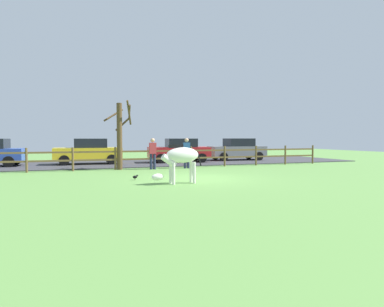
{
  "coord_description": "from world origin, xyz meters",
  "views": [
    {
      "loc": [
        -5.01,
        -12.95,
        1.66
      ],
      "look_at": [
        0.05,
        0.86,
        0.98
      ],
      "focal_mm": 32.02,
      "sensor_mm": 36.0,
      "label": 1
    }
  ],
  "objects_px": {
    "bare_tree": "(120,133)",
    "parked_car_grey": "(237,149)",
    "crow_on_grass": "(135,177)",
    "visitor_right_of_tree": "(153,152)",
    "zebra": "(180,158)",
    "visitor_left_of_tree": "(187,152)",
    "parked_car_yellow": "(89,151)",
    "parked_car_red": "(179,150)"
  },
  "relations": [
    {
      "from": "parked_car_grey",
      "to": "visitor_right_of_tree",
      "type": "height_order",
      "value": "visitor_right_of_tree"
    },
    {
      "from": "parked_car_yellow",
      "to": "visitor_left_of_tree",
      "type": "relative_size",
      "value": 2.47
    },
    {
      "from": "crow_on_grass",
      "to": "visitor_right_of_tree",
      "type": "bearing_deg",
      "value": 67.8
    },
    {
      "from": "crow_on_grass",
      "to": "parked_car_red",
      "type": "height_order",
      "value": "parked_car_red"
    },
    {
      "from": "bare_tree",
      "to": "visitor_left_of_tree",
      "type": "relative_size",
      "value": 2.17
    },
    {
      "from": "zebra",
      "to": "visitor_left_of_tree",
      "type": "bearing_deg",
      "value": 68.69
    },
    {
      "from": "crow_on_grass",
      "to": "parked_car_yellow",
      "type": "distance_m",
      "value": 8.73
    },
    {
      "from": "zebra",
      "to": "parked_car_red",
      "type": "distance_m",
      "value": 10.32
    },
    {
      "from": "bare_tree",
      "to": "parked_car_grey",
      "type": "height_order",
      "value": "bare_tree"
    },
    {
      "from": "parked_car_yellow",
      "to": "visitor_right_of_tree",
      "type": "height_order",
      "value": "visitor_right_of_tree"
    },
    {
      "from": "crow_on_grass",
      "to": "visitor_left_of_tree",
      "type": "bearing_deg",
      "value": 49.3
    },
    {
      "from": "parked_car_yellow",
      "to": "parked_car_grey",
      "type": "bearing_deg",
      "value": 1.22
    },
    {
      "from": "visitor_left_of_tree",
      "to": "visitor_right_of_tree",
      "type": "height_order",
      "value": "same"
    },
    {
      "from": "parked_car_yellow",
      "to": "parked_car_red",
      "type": "relative_size",
      "value": 0.98
    },
    {
      "from": "parked_car_yellow",
      "to": "bare_tree",
      "type": "bearing_deg",
      "value": -70.86
    },
    {
      "from": "bare_tree",
      "to": "parked_car_yellow",
      "type": "distance_m",
      "value": 4.29
    },
    {
      "from": "crow_on_grass",
      "to": "visitor_right_of_tree",
      "type": "distance_m",
      "value": 4.61
    },
    {
      "from": "zebra",
      "to": "crow_on_grass",
      "type": "xyz_separation_m",
      "value": [
        -1.33,
        1.61,
        -0.8
      ]
    },
    {
      "from": "bare_tree",
      "to": "zebra",
      "type": "distance_m",
      "value": 6.48
    },
    {
      "from": "parked_car_red",
      "to": "visitor_right_of_tree",
      "type": "distance_m",
      "value": 4.87
    },
    {
      "from": "bare_tree",
      "to": "visitor_right_of_tree",
      "type": "distance_m",
      "value": 1.95
    },
    {
      "from": "bare_tree",
      "to": "zebra",
      "type": "height_order",
      "value": "bare_tree"
    },
    {
      "from": "zebra",
      "to": "crow_on_grass",
      "type": "height_order",
      "value": "zebra"
    },
    {
      "from": "bare_tree",
      "to": "parked_car_red",
      "type": "height_order",
      "value": "bare_tree"
    },
    {
      "from": "crow_on_grass",
      "to": "visitor_left_of_tree",
      "type": "height_order",
      "value": "visitor_left_of_tree"
    },
    {
      "from": "bare_tree",
      "to": "parked_car_yellow",
      "type": "bearing_deg",
      "value": 109.14
    },
    {
      "from": "visitor_right_of_tree",
      "to": "parked_car_yellow",
      "type": "bearing_deg",
      "value": 124.09
    },
    {
      "from": "zebra",
      "to": "parked_car_yellow",
      "type": "height_order",
      "value": "parked_car_yellow"
    },
    {
      "from": "parked_car_grey",
      "to": "parked_car_red",
      "type": "bearing_deg",
      "value": -172.39
    },
    {
      "from": "parked_car_yellow",
      "to": "visitor_left_of_tree",
      "type": "height_order",
      "value": "visitor_left_of_tree"
    },
    {
      "from": "zebra",
      "to": "parked_car_yellow",
      "type": "distance_m",
      "value": 10.54
    },
    {
      "from": "crow_on_grass",
      "to": "parked_car_yellow",
      "type": "xyz_separation_m",
      "value": [
        -1.26,
        8.61,
        0.72
      ]
    },
    {
      "from": "zebra",
      "to": "visitor_left_of_tree",
      "type": "height_order",
      "value": "visitor_left_of_tree"
    },
    {
      "from": "bare_tree",
      "to": "zebra",
      "type": "xyz_separation_m",
      "value": [
        1.23,
        -6.29,
        -0.97
      ]
    },
    {
      "from": "parked_car_grey",
      "to": "visitor_right_of_tree",
      "type": "relative_size",
      "value": 2.51
    },
    {
      "from": "bare_tree",
      "to": "visitor_left_of_tree",
      "type": "bearing_deg",
      "value": -8.2
    },
    {
      "from": "bare_tree",
      "to": "parked_car_grey",
      "type": "bearing_deg",
      "value": 24.78
    },
    {
      "from": "visitor_right_of_tree",
      "to": "bare_tree",
      "type": "bearing_deg",
      "value": 163.92
    },
    {
      "from": "parked_car_grey",
      "to": "crow_on_grass",
      "type": "bearing_deg",
      "value": -135.88
    },
    {
      "from": "bare_tree",
      "to": "parked_car_red",
      "type": "relative_size",
      "value": 0.86
    },
    {
      "from": "crow_on_grass",
      "to": "parked_car_yellow",
      "type": "height_order",
      "value": "parked_car_yellow"
    },
    {
      "from": "bare_tree",
      "to": "parked_car_grey",
      "type": "xyz_separation_m",
      "value": [
        9.0,
        4.15,
        -1.05
      ]
    }
  ]
}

